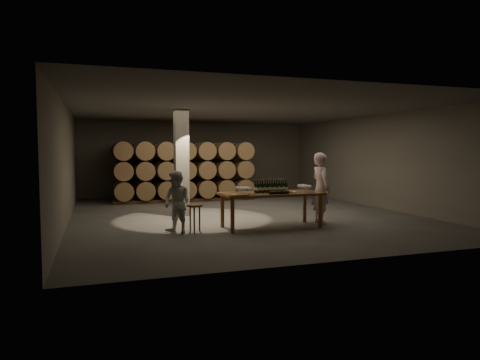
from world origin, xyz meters
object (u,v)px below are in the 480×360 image
object	(u,v)px
stool	(195,210)
person_woman	(177,202)
bottle_cluster	(271,188)
notebook_near	(243,195)
tasting_table	(271,197)
person_man	(321,188)
plate	(292,192)

from	to	relation	value
stool	person_woman	xyz separation A→B (m)	(-0.44, -0.08, 0.21)
bottle_cluster	notebook_near	size ratio (longest dim) A/B	3.81
tasting_table	person_man	size ratio (longest dim) A/B	1.36
stool	bottle_cluster	bearing A→B (deg)	-0.89
tasting_table	person_woman	bearing A→B (deg)	179.98
tasting_table	notebook_near	bearing A→B (deg)	-153.80
tasting_table	plate	distance (m)	0.59
notebook_near	person_man	size ratio (longest dim) A/B	0.12
person_woman	stool	bearing A→B (deg)	65.36
bottle_cluster	stool	world-z (taller)	bottle_cluster
bottle_cluster	person_woman	size ratio (longest dim) A/B	0.58
notebook_near	person_man	xyz separation A→B (m)	(2.43, 0.60, 0.04)
plate	notebook_near	world-z (taller)	notebook_near
notebook_near	person_man	distance (m)	2.50
plate	notebook_near	bearing A→B (deg)	-163.95
tasting_table	stool	world-z (taller)	tasting_table
plate	stool	xyz separation A→B (m)	(-2.57, 0.11, -0.37)
stool	person_man	world-z (taller)	person_man
bottle_cluster	person_woman	bearing A→B (deg)	-178.74
plate	person_man	world-z (taller)	person_man
bottle_cluster	person_man	size ratio (longest dim) A/B	0.45
tasting_table	stool	bearing A→B (deg)	177.53
stool	tasting_table	bearing A→B (deg)	-2.47
notebook_near	person_woman	xyz separation A→B (m)	(-1.52, 0.45, -0.17)
bottle_cluster	person_man	xyz separation A→B (m)	(1.50, 0.10, -0.06)
stool	notebook_near	bearing A→B (deg)	-26.59
bottle_cluster	stool	bearing A→B (deg)	179.11
tasting_table	bottle_cluster	bearing A→B (deg)	75.78
bottle_cluster	notebook_near	bearing A→B (deg)	-151.47
tasting_table	plate	size ratio (longest dim) A/B	10.37
plate	person_woman	size ratio (longest dim) A/B	0.17
bottle_cluster	notebook_near	xyz separation A→B (m)	(-0.93, -0.50, -0.11)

